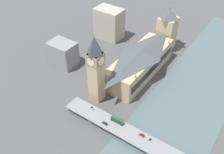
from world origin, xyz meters
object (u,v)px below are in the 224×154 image
at_px(car_northbound_lead, 92,108).
at_px(car_northbound_mid, 142,135).
at_px(clock_tower, 96,68).
at_px(victoria_tower, 167,30).
at_px(car_southbound_lead, 150,140).
at_px(parliament_hall, 140,62).
at_px(road_bridge, 156,149).
at_px(car_southbound_mid, 105,123).
at_px(double_decker_bus_lead, 117,120).

height_order(car_northbound_lead, car_northbound_mid, car_northbound_lead).
bearing_deg(clock_tower, victoria_tower, -96.84).
bearing_deg(car_southbound_lead, parliament_hall, -55.25).
xyz_separation_m(road_bridge, car_southbound_lead, (7.04, -2.97, 1.65)).
bearing_deg(car_southbound_lead, car_southbound_mid, 9.97).
bearing_deg(double_decker_bus_lead, car_southbound_mid, 45.15).
distance_m(car_northbound_lead, car_northbound_mid, 48.59).
relative_size(double_decker_bus_lead, car_southbound_mid, 2.31).
bearing_deg(car_northbound_mid, double_decker_bus_lead, -0.47).
bearing_deg(car_southbound_lead, road_bridge, 157.10).
bearing_deg(car_northbound_lead, clock_tower, -66.64).
bearing_deg(car_southbound_lead, clock_tower, -15.81).
xyz_separation_m(car_northbound_lead, car_northbound_mid, (-48.58, 0.45, -0.02)).
distance_m(road_bridge, double_decker_bus_lead, 37.04).
height_order(victoria_tower, car_northbound_lead, victoria_tower).
distance_m(parliament_hall, car_northbound_lead, 71.33).
bearing_deg(car_northbound_mid, car_northbound_lead, -0.53).
bearing_deg(road_bridge, car_northbound_lead, -3.39).
height_order(victoria_tower, car_southbound_lead, victoria_tower).
relative_size(car_northbound_mid, car_southbound_lead, 1.16).
bearing_deg(road_bridge, clock_tower, -16.55).
relative_size(car_northbound_lead, car_southbound_lead, 1.00).
xyz_separation_m(car_northbound_lead, car_southbound_mid, (-18.97, 7.16, 0.00)).
bearing_deg(victoria_tower, car_southbound_mid, 95.51).
xyz_separation_m(victoria_tower, car_southbound_mid, (-13.03, 135.18, -17.24)).
xyz_separation_m(parliament_hall, car_northbound_mid, (-42.59, 71.08, -7.97)).
distance_m(car_northbound_mid, car_southbound_lead, 6.92).
distance_m(parliament_hall, car_southbound_lead, 87.22).
relative_size(parliament_hall, victoria_tower, 1.75).
bearing_deg(car_southbound_mid, double_decker_bus_lead, -134.85).
distance_m(clock_tower, road_bridge, 78.79).
relative_size(clock_tower, car_northbound_mid, 14.24).
xyz_separation_m(victoria_tower, car_northbound_lead, (5.93, 128.03, -17.24)).
bearing_deg(road_bridge, car_southbound_lead, -22.90).
relative_size(double_decker_bus_lead, car_southbound_lead, 2.80).
xyz_separation_m(victoria_tower, car_southbound_lead, (-49.56, 128.76, -17.27)).
bearing_deg(double_decker_bus_lead, parliament_hall, -74.37).
xyz_separation_m(parliament_hall, double_decker_bus_lead, (-19.83, 70.90, -6.09)).
xyz_separation_m(car_northbound_mid, car_southbound_lead, (-6.92, 0.28, -0.01)).
height_order(double_decker_bus_lead, car_southbound_lead, double_decker_bus_lead).
bearing_deg(car_southbound_mid, clock_tower, -42.60).
distance_m(parliament_hall, road_bridge, 93.90).
bearing_deg(car_northbound_mid, clock_tower, -17.38).
relative_size(car_northbound_lead, car_southbound_mid, 0.83).
bearing_deg(parliament_hall, road_bridge, 127.26).
distance_m(parliament_hall, clock_tower, 58.79).
height_order(parliament_hall, car_northbound_mid, parliament_hall).
height_order(victoria_tower, car_southbound_mid, victoria_tower).
bearing_deg(car_southbound_lead, car_northbound_lead, -0.76).
bearing_deg(victoria_tower, double_decker_bus_lead, 98.81).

